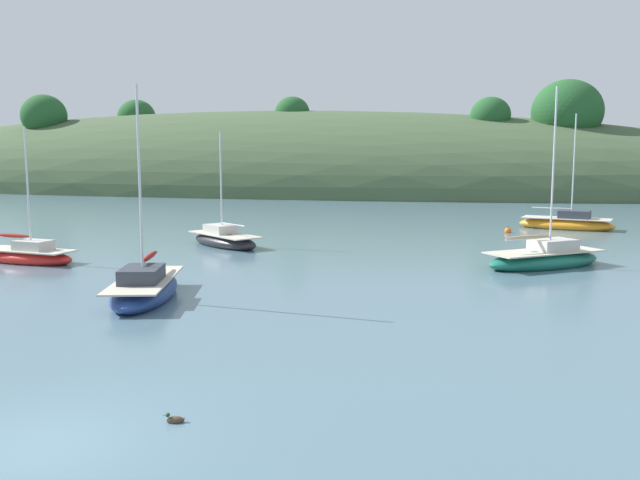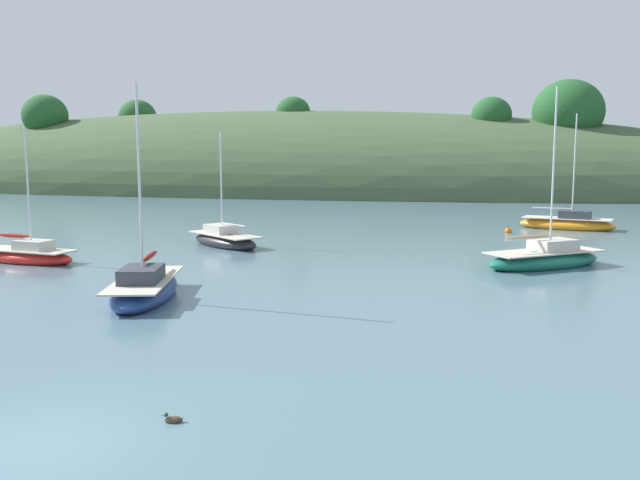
% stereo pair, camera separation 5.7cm
% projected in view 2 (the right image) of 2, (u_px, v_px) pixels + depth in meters
% --- Properties ---
extents(ground_plane, '(400.00, 400.00, 0.00)m').
position_uv_depth(ground_plane, '(39.00, 445.00, 12.09)').
color(ground_plane, slate).
extents(far_shoreline_hill, '(150.00, 36.00, 24.57)m').
position_uv_depth(far_shoreline_hill, '(255.00, 189.00, 93.68)').
color(far_shoreline_hill, '#425638').
rests_on(far_shoreline_hill, ground).
extents(sailboat_cream_ketch, '(6.10, 5.50, 8.40)m').
position_uv_depth(sailboat_cream_ketch, '(545.00, 259.00, 30.82)').
color(sailboat_cream_ketch, '#196B56').
rests_on(sailboat_cream_ketch, ground).
extents(sailboat_teal_outer, '(6.63, 3.56, 8.06)m').
position_uv_depth(sailboat_teal_outer, '(567.00, 223.00, 46.06)').
color(sailboat_teal_outer, orange).
rests_on(sailboat_teal_outer, ground).
extents(sailboat_red_portside, '(3.70, 6.33, 7.80)m').
position_uv_depth(sailboat_red_portside, '(145.00, 288.00, 24.13)').
color(sailboat_red_portside, navy).
rests_on(sailboat_red_portside, ground).
extents(sailboat_blue_center, '(5.32, 2.30, 6.63)m').
position_uv_depth(sailboat_blue_center, '(28.00, 255.00, 32.11)').
color(sailboat_blue_center, red).
rests_on(sailboat_blue_center, ground).
extents(sailboat_black_sloop, '(5.72, 4.89, 6.60)m').
position_uv_depth(sailboat_black_sloop, '(224.00, 240.00, 37.76)').
color(sailboat_black_sloop, '#232328').
rests_on(sailboat_black_sloop, ground).
extents(mooring_buoy_outer, '(0.44, 0.44, 0.54)m').
position_uv_depth(mooring_buoy_outer, '(508.00, 231.00, 43.90)').
color(mooring_buoy_outer, orange).
rests_on(mooring_buoy_outer, ground).
extents(duck_lone_left, '(0.42, 0.27, 0.24)m').
position_uv_depth(duck_lone_left, '(173.00, 420.00, 13.10)').
color(duck_lone_left, '#473828').
rests_on(duck_lone_left, ground).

